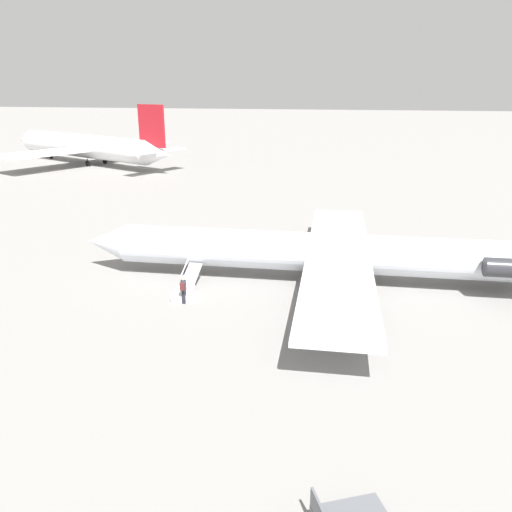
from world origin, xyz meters
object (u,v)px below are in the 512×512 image
(airplane_main, at_px, (333,253))
(passenger, at_px, (183,288))
(airplane_taxiing_distant, at_px, (86,146))
(boarding_stairs, at_px, (185,289))

(airplane_main, height_order, passenger, airplane_main)
(airplane_main, distance_m, airplane_taxiing_distant, 66.60)
(boarding_stairs, bearing_deg, airplane_taxiing_distant, 32.10)
(airplane_main, bearing_deg, boarding_stairs, 22.69)
(airplane_main, height_order, boarding_stairs, airplane_main)
(boarding_stairs, xyz_separation_m, passenger, (-0.39, 1.28, 0.63))
(airplane_taxiing_distant, distance_m, passenger, 65.51)
(boarding_stairs, bearing_deg, airplane_main, -67.31)
(boarding_stairs, height_order, passenger, passenger)
(airplane_main, bearing_deg, passenger, 30.03)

